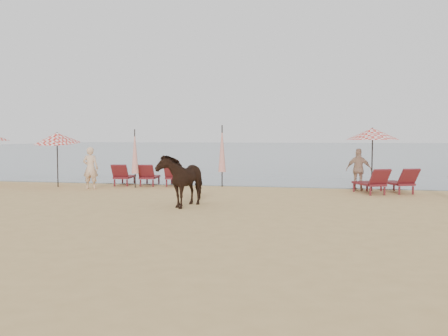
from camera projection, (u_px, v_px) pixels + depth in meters
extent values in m
plane|color=tan|center=(177.00, 231.00, 11.15)|extent=(120.00, 120.00, 0.00)
cube|color=#51606B|center=(313.00, 148.00, 89.18)|extent=(160.00, 140.00, 0.06)
cube|color=#5D1618|center=(125.00, 177.00, 21.62)|extent=(0.85, 1.49, 0.08)
cube|color=#5D1618|center=(120.00, 172.00, 20.85)|extent=(0.72, 0.55, 0.62)
cube|color=#5D1618|center=(150.00, 177.00, 21.55)|extent=(0.85, 1.49, 0.08)
cube|color=#5D1618|center=(146.00, 172.00, 20.78)|extent=(0.72, 0.55, 0.62)
cube|color=#5D1618|center=(175.00, 177.00, 21.47)|extent=(0.85, 1.49, 0.08)
cube|color=#5D1618|center=(172.00, 172.00, 20.70)|extent=(0.72, 0.55, 0.62)
cube|color=#5D1618|center=(369.00, 184.00, 18.43)|extent=(1.21, 1.60, 0.08)
cube|color=#5D1618|center=(380.00, 178.00, 17.66)|extent=(0.81, 0.71, 0.63)
cube|color=#5D1618|center=(397.00, 183.00, 18.67)|extent=(1.21, 1.60, 0.08)
cube|color=#5D1618|center=(409.00, 177.00, 17.89)|extent=(0.81, 0.71, 0.63)
cylinder|color=black|center=(58.00, 162.00, 20.75)|extent=(0.05, 0.05, 2.10)
cone|color=red|center=(57.00, 138.00, 20.69)|extent=(1.85, 1.89, 0.63)
sphere|color=black|center=(57.00, 133.00, 20.68)|extent=(0.08, 0.08, 0.08)
cylinder|color=black|center=(372.00, 162.00, 19.28)|extent=(0.05, 0.05, 2.26)
cone|color=red|center=(373.00, 134.00, 19.21)|extent=(2.01, 2.01, 0.45)
sphere|color=black|center=(373.00, 129.00, 19.19)|extent=(0.08, 0.08, 0.08)
cylinder|color=black|center=(135.00, 159.00, 20.41)|extent=(0.05, 0.05, 2.40)
cone|color=red|center=(135.00, 152.00, 20.39)|extent=(0.29, 0.29, 1.80)
cylinder|color=black|center=(222.00, 156.00, 20.77)|extent=(0.06, 0.06, 2.58)
cone|color=red|center=(222.00, 149.00, 20.75)|extent=(0.31, 0.31, 1.93)
imported|color=black|center=(182.00, 180.00, 15.11)|extent=(1.16, 2.00, 1.59)
imported|color=#DBAE89|center=(91.00, 168.00, 19.92)|extent=(0.66, 0.48, 1.69)
imported|color=tan|center=(359.00, 170.00, 19.35)|extent=(1.01, 0.54, 1.64)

